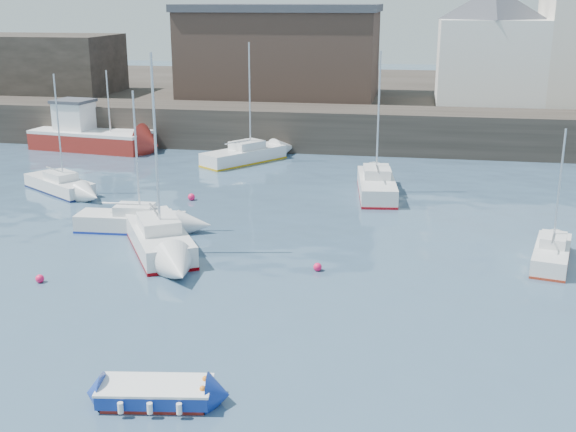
% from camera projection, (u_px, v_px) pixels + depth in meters
% --- Properties ---
extents(water, '(220.00, 220.00, 0.00)m').
position_uv_depth(water, '(218.00, 380.00, 21.34)').
color(water, '#2D4760').
rests_on(water, ground).
extents(quay_wall, '(90.00, 5.00, 3.00)m').
position_uv_depth(quay_wall, '(341.00, 129.00, 53.92)').
color(quay_wall, '#28231E').
rests_on(quay_wall, ground).
extents(land_strip, '(90.00, 32.00, 2.80)m').
position_uv_depth(land_strip, '(360.00, 99.00, 70.92)').
color(land_strip, '#28231E').
rests_on(land_strip, ground).
extents(bldg_east_d, '(11.14, 11.14, 8.95)m').
position_uv_depth(bldg_east_d, '(491.00, 45.00, 56.55)').
color(bldg_east_d, white).
rests_on(bldg_east_d, land_strip).
extents(warehouse, '(16.40, 10.40, 7.60)m').
position_uv_depth(warehouse, '(281.00, 51.00, 60.98)').
color(warehouse, '#3D2D26').
rests_on(warehouse, land_strip).
extents(bldg_west, '(14.00, 8.00, 5.00)m').
position_uv_depth(bldg_west, '(36.00, 64.00, 64.04)').
color(bldg_west, '#353028').
rests_on(bldg_west, land_strip).
extents(blue_dinghy, '(3.30, 1.89, 0.60)m').
position_uv_depth(blue_dinghy, '(156.00, 393.00, 20.00)').
color(blue_dinghy, maroon).
rests_on(blue_dinghy, ground).
extents(fishing_boat, '(9.28, 4.58, 5.89)m').
position_uv_depth(fishing_boat, '(88.00, 134.00, 53.83)').
color(fishing_boat, maroon).
rests_on(fishing_boat, ground).
extents(sailboat_a, '(5.28, 1.92, 6.76)m').
position_uv_depth(sailboat_a, '(131.00, 221.00, 34.95)').
color(sailboat_a, silver).
rests_on(sailboat_a, ground).
extents(sailboat_b, '(5.27, 6.94, 8.71)m').
position_uv_depth(sailboat_b, '(158.00, 237.00, 32.39)').
color(sailboat_b, silver).
rests_on(sailboat_b, ground).
extents(sailboat_c, '(2.34, 4.55, 5.73)m').
position_uv_depth(sailboat_c, '(552.00, 254.00, 30.60)').
color(sailboat_c, silver).
rests_on(sailboat_c, ground).
extents(sailboat_e, '(5.35, 4.40, 6.84)m').
position_uv_depth(sailboat_e, '(60.00, 184.00, 42.00)').
color(sailboat_e, silver).
rests_on(sailboat_e, ground).
extents(sailboat_f, '(2.69, 6.39, 8.06)m').
position_uv_depth(sailboat_f, '(377.00, 185.00, 41.35)').
color(sailboat_f, silver).
rests_on(sailboat_f, ground).
extents(sailboat_h, '(5.34, 6.22, 8.06)m').
position_uv_depth(sailboat_h, '(244.00, 155.00, 49.56)').
color(sailboat_h, silver).
rests_on(sailboat_h, ground).
extents(buoy_near, '(0.34, 0.34, 0.34)m').
position_uv_depth(buoy_near, '(40.00, 282.00, 28.66)').
color(buoy_near, '#FF1652').
rests_on(buoy_near, ground).
extents(buoy_mid, '(0.35, 0.35, 0.35)m').
position_uv_depth(buoy_mid, '(318.00, 271.00, 29.90)').
color(buoy_mid, '#FF1652').
rests_on(buoy_mid, ground).
extents(buoy_far, '(0.40, 0.40, 0.40)m').
position_uv_depth(buoy_far, '(192.00, 200.00, 40.39)').
color(buoy_far, '#FF1652').
rests_on(buoy_far, ground).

